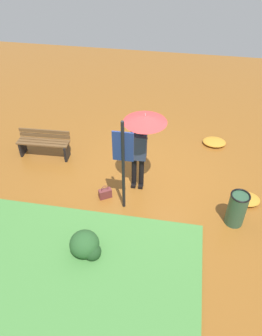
% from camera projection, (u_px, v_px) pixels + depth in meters
% --- Properties ---
extents(ground_plane, '(18.00, 18.00, 0.00)m').
position_uv_depth(ground_plane, '(145.00, 182.00, 8.36)').
color(ground_plane, brown).
extents(grass_verge, '(4.80, 4.00, 0.05)m').
position_uv_depth(grass_verge, '(68.00, 292.00, 6.02)').
color(grass_verge, '#47843D').
rests_on(grass_verge, ground_plane).
extents(person_with_umbrella, '(0.96, 0.96, 2.04)m').
position_uv_depth(person_with_umbrella, '(142.00, 133.00, 7.29)').
color(person_with_umbrella, black).
rests_on(person_with_umbrella, ground_plane).
extents(info_sign_post, '(0.44, 0.07, 2.30)m').
position_uv_depth(info_sign_post, '(123.00, 157.00, 6.81)').
color(info_sign_post, black).
rests_on(info_sign_post, ground_plane).
extents(handbag, '(0.33, 0.28, 0.37)m').
position_uv_depth(handbag, '(105.00, 193.00, 7.87)').
color(handbag, brown).
rests_on(handbag, ground_plane).
extents(park_bench, '(1.40, 0.42, 0.75)m').
position_uv_depth(park_bench, '(44.00, 143.00, 8.97)').
color(park_bench, black).
rests_on(park_bench, ground_plane).
extents(trash_bin, '(0.42, 0.42, 0.83)m').
position_uv_depth(trash_bin, '(237.00, 209.00, 7.08)').
color(trash_bin, '#2D5138').
rests_on(trash_bin, ground_plane).
extents(shrub_cluster, '(0.65, 0.59, 0.53)m').
position_uv_depth(shrub_cluster, '(86.00, 245.00, 6.55)').
color(shrub_cluster, '#285628').
rests_on(shrub_cluster, ground_plane).
extents(leaf_pile_near_person, '(0.66, 0.53, 0.15)m').
position_uv_depth(leaf_pile_near_person, '(214.00, 142.00, 9.59)').
color(leaf_pile_near_person, '#C68428').
rests_on(leaf_pile_near_person, ground_plane).
extents(leaf_pile_by_bench, '(0.64, 0.52, 0.14)m').
position_uv_depth(leaf_pile_by_bench, '(246.00, 199.00, 7.80)').
color(leaf_pile_by_bench, '#C68428').
rests_on(leaf_pile_by_bench, ground_plane).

